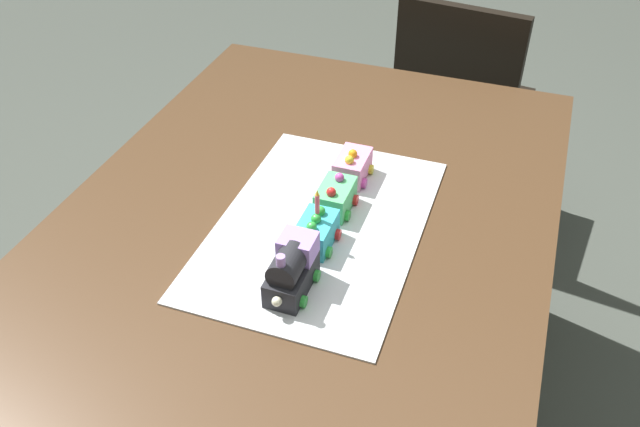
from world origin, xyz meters
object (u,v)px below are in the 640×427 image
(cake_car_gondola_mint_green, at_px, (335,197))
(cake_car_hopper_bubblegum, at_px, (352,167))
(dining_table, at_px, (307,251))
(cake_car_flatbed_turquoise, at_px, (316,232))
(chair, at_px, (460,106))
(cake_locomotive, at_px, (292,269))
(birthday_candle, at_px, (317,202))

(cake_car_gondola_mint_green, distance_m, cake_car_hopper_bubblegum, 0.12)
(dining_table, xyz_separation_m, cake_car_flatbed_turquoise, (-0.09, -0.05, 0.14))
(cake_car_flatbed_turquoise, bearing_deg, chair, -5.91)
(chair, height_order, cake_locomotive, same)
(birthday_candle, bearing_deg, cake_locomotive, 180.00)
(cake_car_flatbed_turquoise, bearing_deg, dining_table, 31.30)
(cake_car_gondola_mint_green, xyz_separation_m, cake_car_hopper_bubblegum, (0.12, 0.00, 0.00))
(dining_table, bearing_deg, cake_car_hopper_bubblegum, -20.55)
(chair, distance_m, cake_car_gondola_mint_green, 1.06)
(cake_car_gondola_mint_green, distance_m, birthday_candle, 0.13)
(cake_car_gondola_mint_green, bearing_deg, birthday_candle, 180.00)
(cake_car_hopper_bubblegum, bearing_deg, cake_locomotive, 180.00)
(dining_table, height_order, cake_car_hopper_bubblegum, cake_car_hopper_bubblegum)
(dining_table, bearing_deg, birthday_candle, -146.61)
(chair, bearing_deg, cake_car_hopper_bubblegum, 90.19)
(cake_locomotive, height_order, birthday_candle, birthday_candle)
(cake_car_hopper_bubblegum, bearing_deg, dining_table, 159.45)
(cake_car_gondola_mint_green, relative_size, cake_car_hopper_bubblegum, 1.00)
(birthday_candle, bearing_deg, cake_car_hopper_bubblegum, -0.00)
(cake_car_gondola_mint_green, bearing_deg, cake_locomotive, 180.00)
(dining_table, bearing_deg, cake_car_flatbed_turquoise, -148.70)
(cake_car_gondola_mint_green, bearing_deg, chair, -6.60)
(dining_table, height_order, cake_locomotive, cake_locomotive)
(dining_table, distance_m, cake_car_hopper_bubblegum, 0.21)
(dining_table, relative_size, chair, 1.63)
(chair, height_order, birthday_candle, birthday_candle)
(dining_table, bearing_deg, chair, -9.39)
(cake_car_flatbed_turquoise, xyz_separation_m, cake_car_hopper_bubblegum, (0.24, 0.00, -0.00))
(chair, xyz_separation_m, cake_car_gondola_mint_green, (-1.01, 0.12, 0.30))
(cake_car_hopper_bubblegum, height_order, birthday_candle, birthday_candle)
(chair, distance_m, cake_car_flatbed_turquoise, 1.17)
(cake_car_flatbed_turquoise, bearing_deg, cake_car_hopper_bubblegum, 0.00)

